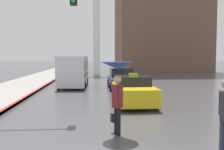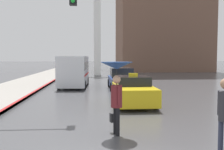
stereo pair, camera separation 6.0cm
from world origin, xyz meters
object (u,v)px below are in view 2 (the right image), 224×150
object	(u,v)px
sedan_red	(122,79)
pedestrian_with_umbrella	(116,79)
taxi	(133,91)
ambulance_van	(74,70)
traffic_light	(19,19)
monument_cross	(97,7)

from	to	relation	value
sedan_red	pedestrian_with_umbrella	bearing A→B (deg)	83.01
taxi	pedestrian_with_umbrella	xyz separation A→B (m)	(-1.29, -5.12, 1.05)
sedan_red	ambulance_van	world-z (taller)	ambulance_van
taxi	sedan_red	world-z (taller)	taxi
sedan_red	traffic_light	size ratio (longest dim) A/B	0.81
traffic_light	monument_cross	bearing A→B (deg)	81.96
ambulance_van	monument_cross	distance (m)	15.86
ambulance_van	traffic_light	distance (m)	10.75
sedan_red	pedestrian_with_umbrella	xyz separation A→B (m)	(-1.43, -11.67, 1.01)
taxi	sedan_red	xyz separation A→B (m)	(0.15, 6.55, 0.04)
monument_cross	taxi	bearing A→B (deg)	-86.25
sedan_red	pedestrian_with_umbrella	size ratio (longest dim) A/B	2.00
traffic_light	monument_cross	world-z (taller)	monument_cross
taxi	traffic_light	distance (m)	6.27
sedan_red	monument_cross	size ratio (longest dim) A/B	0.28
sedan_red	pedestrian_with_umbrella	distance (m)	11.80
pedestrian_with_umbrella	traffic_light	distance (m)	4.92
pedestrian_with_umbrella	monument_cross	size ratio (longest dim) A/B	0.14
sedan_red	traffic_light	bearing A→B (deg)	61.05
pedestrian_with_umbrella	monument_cross	bearing A→B (deg)	-14.16
sedan_red	traffic_light	distance (m)	10.75
taxi	ambulance_van	bearing A→B (deg)	-66.25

